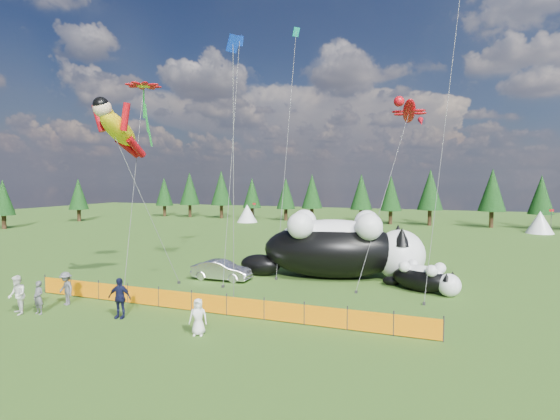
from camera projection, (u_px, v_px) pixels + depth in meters
The scene contains 18 objects.
ground at pixel (236, 298), 24.64m from camera, with size 160.00×160.00×0.00m, color #143309.
safety_fence at pixel (209, 303), 21.80m from camera, with size 22.06×0.06×1.10m.
tree_line at pixel (368, 197), 66.33m from camera, with size 90.00×4.00×8.00m, color black, non-canonical shape.
festival_tents at pixel (445, 219), 57.96m from camera, with size 50.00×3.20×2.80m, color white, non-canonical shape.
cat_large at pixel (341, 246), 29.54m from camera, with size 12.49×6.33×4.55m.
cat_small at pixel (425, 278), 25.96m from camera, with size 4.67×3.10×1.78m.
car at pixel (222, 270), 29.00m from camera, with size 1.39×3.99×1.32m, color silver.
spectator_a at pixel (39, 298), 21.63m from camera, with size 0.61×0.40×1.67m, color #545459.
spectator_b at pixel (17, 295), 21.56m from camera, with size 0.95×0.56×1.95m, color white.
spectator_c at pixel (120, 298), 21.02m from camera, with size 1.16×0.59×1.97m, color #121533.
spectator_d at pixel (66, 288), 23.23m from camera, with size 1.15×0.59×1.78m, color #545459.
spectator_e at pixel (198, 317), 18.71m from camera, with size 0.78×0.51×1.59m, color white.
superhero_kite at pixel (118, 129), 25.98m from camera, with size 4.69×4.78×11.77m.
gecko_kite at pixel (409, 111), 34.30m from camera, with size 3.65×13.77×16.26m.
flower_kite at pixel (143, 88), 29.66m from camera, with size 3.58×6.37×13.97m.
diamond_kite_a at pixel (239, 56), 30.16m from camera, with size 1.44×4.90×17.18m.
diamond_kite_c at pixel (233, 53), 21.60m from camera, with size 0.63×1.16×14.23m.
diamond_kite_d at pixel (295, 46), 34.80m from camera, with size 1.61×7.98×19.92m.
Camera 1 is at (10.92, -21.77, 6.68)m, focal length 28.00 mm.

